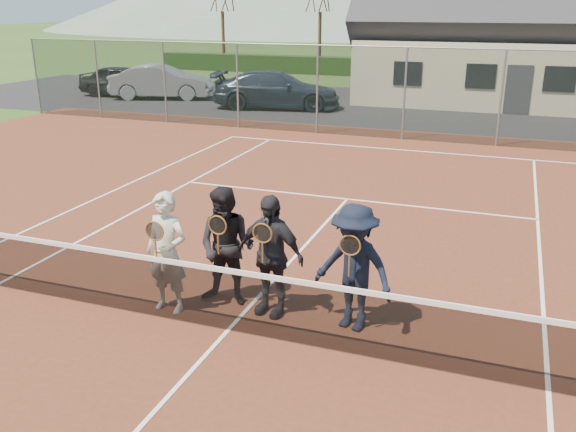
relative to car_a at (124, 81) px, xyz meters
The scene contains 15 objects.
ground 14.71m from the car_a, ahead, with size 220.00×220.00×0.00m, color #2D491A.
court_surface 24.03m from the car_a, 52.38° to the right, with size 30.00×30.00×0.02m, color #562819.
tarmac_carpark 10.73m from the car_a, ahead, with size 40.00×12.00×0.01m, color black.
hedge_row 19.58m from the car_a, 41.52° to the left, with size 40.00×1.20×1.10m, color black.
car_a is the anchor object (origin of this frame).
car_b 2.17m from the car_a, ahead, with size 1.67×4.80×1.58m, color gray.
car_c 8.40m from the car_a, ahead, with size 2.22×5.46×1.58m, color #1B2436.
court_markings 24.03m from the car_a, 52.38° to the right, with size 11.03×23.83×0.01m.
tennis_net 24.02m from the car_a, 52.38° to the right, with size 11.68×0.08×1.10m.
perimeter_fence 15.68m from the car_a, 20.63° to the right, with size 30.07×0.07×3.02m.
clubhouse 19.58m from the car_a, 14.93° to the left, with size 15.60×8.20×7.70m.
player_a 23.15m from the car_a, 54.06° to the right, with size 0.69×0.52×1.80m.
player_b 23.17m from the car_a, 51.90° to the right, with size 0.90×0.72×1.80m.
player_c 23.68m from the car_a, 50.66° to the right, with size 1.11×0.60×1.80m.
player_d 24.49m from the car_a, 48.46° to the right, with size 1.29×0.94×1.80m.
Camera 1 is at (3.34, -6.70, 4.29)m, focal length 38.00 mm.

